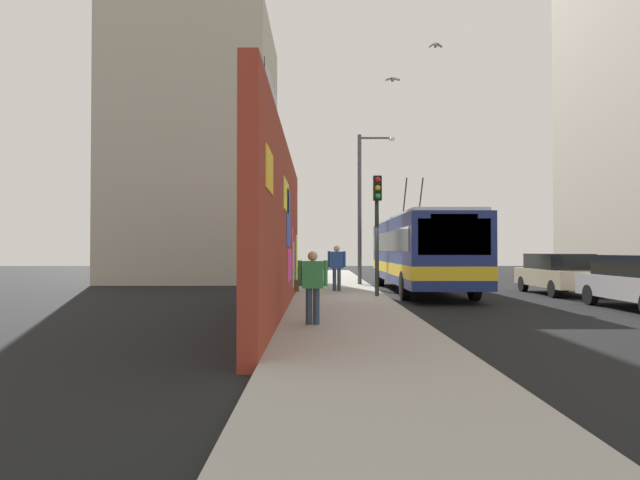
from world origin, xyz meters
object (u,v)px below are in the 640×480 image
(pedestrian_near_wall, at_px, (312,282))
(city_bus, at_px, (420,250))
(parked_car_champagne, at_px, (559,273))
(traffic_light, at_px, (377,215))
(pedestrian_midblock, at_px, (336,264))
(street_lamp, at_px, (364,199))

(pedestrian_near_wall, bearing_deg, city_bus, -21.61)
(parked_car_champagne, distance_m, traffic_light, 8.08)
(city_bus, bearing_deg, parked_car_champagne, -102.81)
(city_bus, distance_m, pedestrian_near_wall, 11.68)
(pedestrian_midblock, bearing_deg, city_bus, -68.46)
(parked_car_champagne, relative_size, pedestrian_midblock, 2.57)
(city_bus, xyz_separation_m, traffic_light, (-3.80, 2.15, 1.22))
(city_bus, distance_m, pedestrian_midblock, 3.76)
(pedestrian_midblock, height_order, pedestrian_near_wall, pedestrian_midblock)
(pedestrian_midblock, bearing_deg, pedestrian_near_wall, 174.99)
(parked_car_champagne, distance_m, pedestrian_near_wall, 13.54)
(parked_car_champagne, relative_size, pedestrian_near_wall, 2.89)
(city_bus, xyz_separation_m, street_lamp, (2.86, 2.07, 2.39))
(pedestrian_midblock, height_order, street_lamp, street_lamp)
(pedestrian_midblock, relative_size, street_lamp, 0.25)
(city_bus, height_order, pedestrian_near_wall, city_bus)
(pedestrian_near_wall, xyz_separation_m, street_lamp, (13.70, -2.23, 3.06))
(city_bus, bearing_deg, pedestrian_midblock, 111.54)
(parked_car_champagne, xyz_separation_m, traffic_light, (-2.61, 7.35, 2.10))
(city_bus, relative_size, pedestrian_midblock, 6.63)
(street_lamp, bearing_deg, pedestrian_midblock, 161.70)
(pedestrian_near_wall, height_order, traffic_light, traffic_light)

